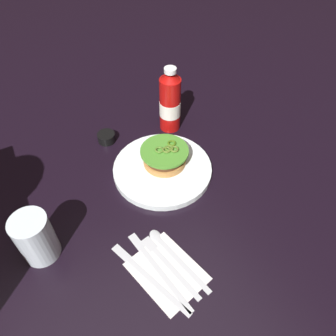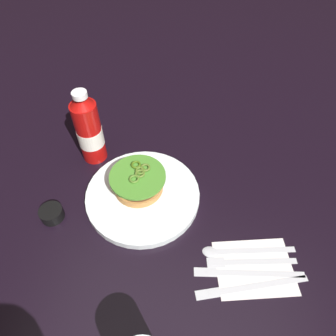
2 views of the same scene
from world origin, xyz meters
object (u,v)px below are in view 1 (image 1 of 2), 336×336
at_px(napkin, 167,271).
at_px(dinner_plate, 162,169).
at_px(steak_knife, 155,265).
at_px(ketchup_bottle, 170,103).
at_px(butter_knife, 145,273).
at_px(water_glass, 36,238).
at_px(spoon_utensil, 170,251).
at_px(burger_sandwich, 165,156).
at_px(fork_utensil, 165,261).
at_px(condiment_cup, 106,137).

bearing_deg(napkin, dinner_plate, -24.85).
xyz_separation_m(dinner_plate, steak_knife, (-0.24, 0.14, -0.00)).
relative_size(ketchup_bottle, butter_knife, 0.94).
height_order(dinner_plate, water_glass, water_glass).
distance_m(water_glass, steak_knife, 0.26).
distance_m(spoon_utensil, butter_knife, 0.08).
relative_size(burger_sandwich, fork_utensil, 0.70).
relative_size(ketchup_bottle, spoon_utensil, 1.06).
distance_m(ketchup_bottle, spoon_utensil, 0.44).
xyz_separation_m(burger_sandwich, napkin, (-0.27, 0.13, -0.04)).
height_order(dinner_plate, burger_sandwich, burger_sandwich).
bearing_deg(water_glass, burger_sandwich, -73.42).
xyz_separation_m(water_glass, spoon_utensil, (-0.13, -0.25, -0.06)).
height_order(ketchup_bottle, fork_utensil, ketchup_bottle).
bearing_deg(water_glass, dinner_plate, -74.75).
bearing_deg(steak_knife, condiment_cup, -6.20).
bearing_deg(steak_knife, fork_utensil, -95.61).
distance_m(spoon_utensil, steak_knife, 0.05).
height_order(water_glass, condiment_cup, water_glass).
bearing_deg(napkin, steak_knife, 34.58).
bearing_deg(spoon_utensil, butter_knife, 106.86).
relative_size(condiment_cup, butter_knife, 0.24).
distance_m(ketchup_bottle, butter_knife, 0.49).
bearing_deg(napkin, burger_sandwich, -26.11).
distance_m(dinner_plate, butter_knife, 0.30).
xyz_separation_m(condiment_cup, butter_knife, (-0.43, 0.07, -0.01)).
bearing_deg(spoon_utensil, burger_sandwich, -24.31).
bearing_deg(steak_knife, burger_sandwich, -31.03).
xyz_separation_m(burger_sandwich, spoon_utensil, (-0.24, 0.11, -0.04)).
height_order(ketchup_bottle, napkin, ketchup_bottle).
relative_size(ketchup_bottle, steak_knife, 0.92).
bearing_deg(dinner_plate, napkin, 155.15).
bearing_deg(ketchup_bottle, steak_knife, 148.47).
xyz_separation_m(ketchup_bottle, fork_utensil, (-0.40, 0.22, -0.09)).
bearing_deg(dinner_plate, fork_utensil, 154.68).
bearing_deg(ketchup_bottle, spoon_utensil, 152.48).
bearing_deg(butter_knife, burger_sandwich, -34.75).
height_order(condiment_cup, butter_knife, condiment_cup).
xyz_separation_m(dinner_plate, ketchup_bottle, (0.16, -0.10, 0.08)).
xyz_separation_m(water_glass, butter_knife, (-0.15, -0.18, -0.06)).
relative_size(condiment_cup, spoon_utensil, 0.27).
bearing_deg(butter_knife, napkin, -110.29).
bearing_deg(burger_sandwich, fork_utensil, 153.34).
relative_size(dinner_plate, spoon_utensil, 1.39).
height_order(ketchup_bottle, steak_knife, ketchup_bottle).
bearing_deg(fork_utensil, condiment_cup, -2.99).
distance_m(dinner_plate, napkin, 0.29).
relative_size(fork_utensil, steak_knife, 0.84).
bearing_deg(ketchup_bottle, napkin, 151.63).
distance_m(condiment_cup, napkin, 0.45).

